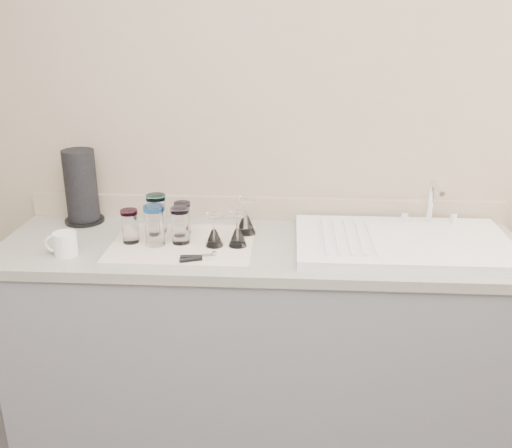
# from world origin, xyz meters

# --- Properties ---
(room_envelope) EXTENTS (3.54, 3.50, 2.52)m
(room_envelope) POSITION_xyz_m (0.00, 0.00, 1.56)
(room_envelope) COLOR #4C4C51
(room_envelope) RESTS_ON ground
(counter_unit) EXTENTS (2.06, 0.62, 0.90)m
(counter_unit) POSITION_xyz_m (0.00, 1.20, 0.45)
(counter_unit) COLOR slate
(counter_unit) RESTS_ON ground
(sink_unit) EXTENTS (0.82, 0.50, 0.22)m
(sink_unit) POSITION_xyz_m (0.55, 1.20, 0.92)
(sink_unit) COLOR white
(sink_unit) RESTS_ON counter_unit
(dish_towel) EXTENTS (0.55, 0.42, 0.01)m
(dish_towel) POSITION_xyz_m (-0.31, 1.17, 0.90)
(dish_towel) COLOR white
(dish_towel) RESTS_ON counter_unit
(tumbler_cyan) EXTENTS (0.08, 0.08, 0.16)m
(tumbler_cyan) POSITION_xyz_m (-0.43, 1.29, 0.99)
(tumbler_cyan) COLOR white
(tumbler_cyan) RESTS_ON dish_towel
(tumbler_purple) EXTENTS (0.07, 0.07, 0.13)m
(tumbler_purple) POSITION_xyz_m (-0.32, 1.27, 0.97)
(tumbler_purple) COLOR white
(tumbler_purple) RESTS_ON dish_towel
(tumbler_magenta) EXTENTS (0.07, 0.07, 0.13)m
(tumbler_magenta) POSITION_xyz_m (-0.51, 1.17, 0.98)
(tumbler_magenta) COLOR white
(tumbler_magenta) RESTS_ON dish_towel
(tumbler_blue) EXTENTS (0.08, 0.08, 0.16)m
(tumbler_blue) POSITION_xyz_m (-0.41, 1.15, 0.99)
(tumbler_blue) COLOR white
(tumbler_blue) RESTS_ON dish_towel
(tumbler_lavender) EXTENTS (0.07, 0.07, 0.14)m
(tumbler_lavender) POSITION_xyz_m (-0.31, 1.17, 0.98)
(tumbler_lavender) COLOR white
(tumbler_lavender) RESTS_ON dish_towel
(goblet_back_right) EXTENTS (0.08, 0.08, 0.15)m
(goblet_back_right) POSITION_xyz_m (-0.07, 1.29, 0.96)
(goblet_back_right) COLOR white
(goblet_back_right) RESTS_ON dish_towel
(goblet_front_left) EXTENTS (0.07, 0.07, 0.13)m
(goblet_front_left) POSITION_xyz_m (-0.18, 1.15, 0.95)
(goblet_front_left) COLOR white
(goblet_front_left) RESTS_ON dish_towel
(goblet_front_right) EXTENTS (0.07, 0.07, 0.13)m
(goblet_front_right) POSITION_xyz_m (-0.09, 1.15, 0.95)
(goblet_front_right) COLOR white
(goblet_front_right) RESTS_ON dish_towel
(can_opener) EXTENTS (0.13, 0.07, 0.02)m
(can_opener) POSITION_xyz_m (-0.22, 1.01, 0.92)
(can_opener) COLOR silver
(can_opener) RESTS_ON dish_towel
(white_mug) EXTENTS (0.12, 0.09, 0.09)m
(white_mug) POSITION_xyz_m (-0.72, 1.04, 0.94)
(white_mug) COLOR white
(white_mug) RESTS_ON counter_unit
(paper_towel_roll) EXTENTS (0.17, 0.17, 0.32)m
(paper_towel_roll) POSITION_xyz_m (-0.78, 1.40, 1.05)
(paper_towel_roll) COLOR black
(paper_towel_roll) RESTS_ON counter_unit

